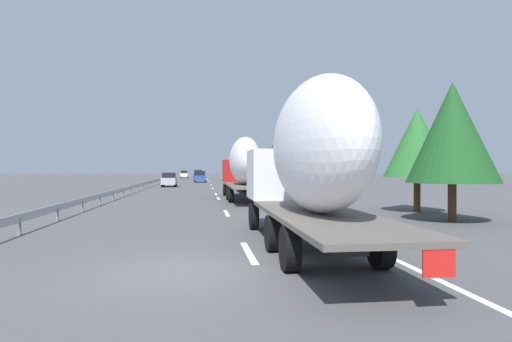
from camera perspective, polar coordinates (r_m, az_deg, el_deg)
ground_plane at (r=50.13m, az=-7.82°, el=-2.34°), size 260.00×260.00×0.00m
lane_stripe_0 at (r=12.38m, az=-0.99°, el=-10.74°), size 3.20×0.20×0.01m
lane_stripe_1 at (r=22.88m, az=-3.93°, el=-5.60°), size 3.20×0.20×0.01m
lane_stripe_2 at (r=33.89m, az=-5.02°, el=-3.64°), size 3.20×0.20×0.01m
lane_stripe_3 at (r=39.43m, az=-5.34°, el=-3.08°), size 3.20×0.20×0.01m
lane_stripe_4 at (r=51.03m, az=-5.78°, el=-2.28°), size 3.20×0.20×0.01m
lane_stripe_5 at (r=60.61m, az=-6.02°, el=-1.86°), size 3.20×0.20×0.01m
lane_stripe_6 at (r=76.61m, az=-6.28°, el=-1.39°), size 3.20×0.20×0.01m
lane_stripe_7 at (r=88.82m, az=-6.42°, el=-1.14°), size 3.20×0.20×0.01m
lane_stripe_8 at (r=91.68m, az=-6.45°, el=-1.09°), size 3.20×0.20×0.01m
lane_stripe_9 at (r=97.54m, az=-6.50°, el=-1.00°), size 3.20×0.20×0.01m
edge_line_right at (r=55.35m, az=-2.06°, el=-2.07°), size 110.00×0.20×0.01m
truck_lead at (r=32.17m, az=-1.70°, el=0.75°), size 14.29×2.55×4.63m
truck_trailing at (r=12.61m, az=7.09°, el=1.61°), size 12.49×2.55×4.81m
car_blue_sedan at (r=72.43m, az=-7.43°, el=-0.75°), size 4.17×1.90×1.88m
car_silver_hatch at (r=55.74m, az=-11.46°, el=-1.13°), size 4.14×1.78×1.81m
car_black_suv at (r=87.08m, az=-7.67°, el=-0.53°), size 4.76×1.80×1.99m
car_white_van at (r=103.92m, az=-9.51°, el=-0.42°), size 4.23×1.76×1.79m
road_sign at (r=53.07m, az=-0.54°, el=0.40°), size 0.10×0.90×3.48m
tree_0 at (r=25.00m, az=20.62°, el=3.54°), size 3.60×3.60×5.68m
tree_1 at (r=76.23m, az=2.26°, el=1.61°), size 3.97×3.97×6.73m
tree_2 at (r=21.09m, az=24.62°, el=4.66°), size 3.98×3.98×6.23m
tree_3 at (r=51.09m, az=7.01°, el=1.54°), size 3.44×3.44×5.49m
guardrail_median at (r=53.49m, az=-14.23°, el=-1.56°), size 94.00×0.10×0.76m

